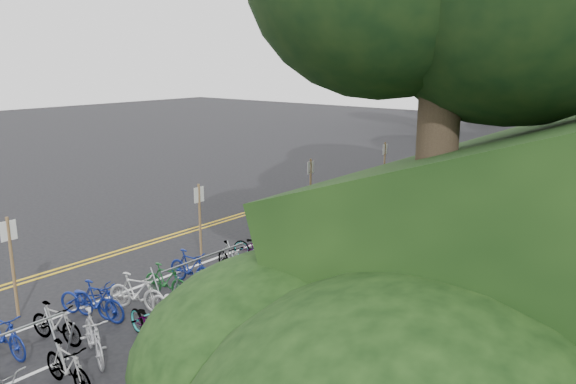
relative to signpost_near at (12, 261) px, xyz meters
The scene contains 8 objects.
ground 1.78m from the signpost_near, 105.50° to the left, with size 120.00×120.00×0.00m, color black.
road_markings 11.12m from the signpost_near, 88.03° to the left, with size 7.47×80.00×0.01m.
red_curb 14.09m from the signpost_near, 67.13° to the left, with size 0.25×28.00×0.10m, color maroon.
bike_racks_rest 14.20m from the signpost_near, 78.83° to the left, with size 1.14×23.00×1.17m.
signpost_near is the anchor object (origin of this frame).
signposts_rest 14.92m from the signpost_near, 88.67° to the left, with size 0.08×18.40×2.50m.
bike_front 2.08m from the signpost_near, 40.53° to the left, with size 1.75×0.61×0.92m, color navy.
bike_valet 4.67m from the signpost_near, 53.02° to the left, with size 3.03×14.14×1.10m.
Camera 1 is at (13.87, -6.80, 6.40)m, focal length 35.00 mm.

